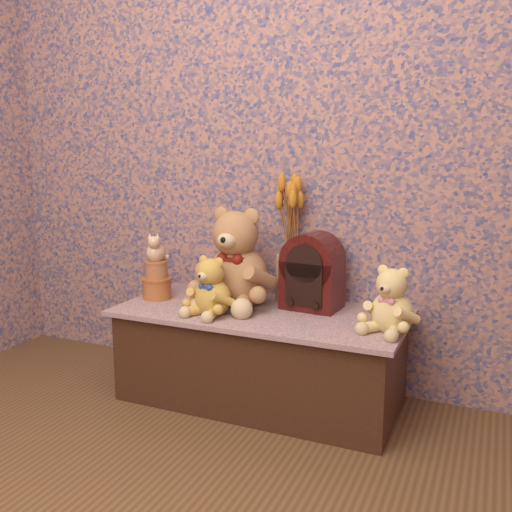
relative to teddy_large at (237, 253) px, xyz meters
The scene contains 10 objects.
display_shelf 0.45m from the teddy_large, 21.36° to the right, with size 1.21×0.57×0.40m, color #384873.
teddy_large is the anchor object (origin of this frame).
teddy_medium 0.21m from the teddy_large, 98.96° to the right, with size 0.20×0.24×0.26m, color gold, non-canonical shape.
teddy_small 0.70m from the teddy_large, ahead, with size 0.21×0.25×0.26m, color tan, non-canonical shape.
cathedral_radio 0.33m from the teddy_large, 11.53° to the left, with size 0.24×0.17×0.32m, color #370A0A, non-canonical shape.
ceramic_vase 0.26m from the teddy_large, 36.14° to the left, with size 0.12×0.12×0.21m, color tan.
dried_stalks 0.29m from the teddy_large, 36.14° to the left, with size 0.21×0.21×0.40m, color #C6731F, non-canonical shape.
biscuit_tin_lower 0.42m from the teddy_large, behind, with size 0.13×0.13×0.09m, color gold.
biscuit_tin_upper 0.39m from the teddy_large, behind, with size 0.10×0.10×0.08m, color tan.
cat_figurine 0.38m from the teddy_large, behind, with size 0.10×0.11×0.13m, color silver, non-canonical shape.
Camera 1 is at (0.90, -0.87, 1.06)m, focal length 39.39 mm.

